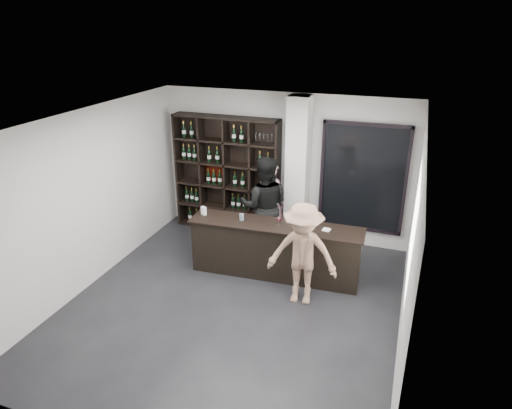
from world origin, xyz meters
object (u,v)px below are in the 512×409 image
at_px(wine_shelf, 227,175).
at_px(taster_black, 264,206).
at_px(tasting_counter, 275,250).
at_px(taster_pink, 271,201).
at_px(customer, 302,254).

bearing_deg(wine_shelf, taster_black, -34.25).
bearing_deg(taster_black, tasting_counter, 107.80).
xyz_separation_m(taster_pink, taster_black, (0.05, -0.55, 0.13)).
bearing_deg(taster_black, taster_pink, -97.97).
bearing_deg(wine_shelf, customer, -44.48).
relative_size(taster_pink, customer, 0.98).
bearing_deg(tasting_counter, taster_pink, 107.86).
bearing_deg(customer, tasting_counter, 131.32).
distance_m(taster_pink, customer, 2.22).
relative_size(tasting_counter, taster_black, 1.56).
bearing_deg(customer, taster_pink, 116.46).
xyz_separation_m(taster_black, customer, (1.07, -1.37, -0.11)).
relative_size(wine_shelf, tasting_counter, 0.81).
relative_size(wine_shelf, taster_black, 1.27).
distance_m(wine_shelf, tasting_counter, 2.21).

